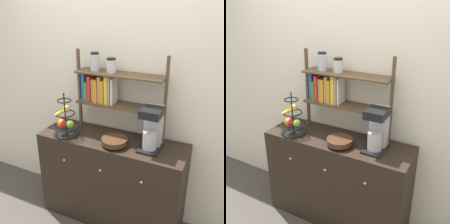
# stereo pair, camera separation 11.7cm
# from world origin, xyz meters

# --- Properties ---
(wall_back) EXTENTS (7.00, 0.05, 2.60)m
(wall_back) POSITION_xyz_m (0.00, 0.48, 1.30)
(wall_back) COLOR silver
(wall_back) RESTS_ON ground_plane
(sideboard) EXTENTS (1.37, 0.46, 0.89)m
(sideboard) POSITION_xyz_m (0.00, 0.22, 0.45)
(sideboard) COLOR black
(sideboard) RESTS_ON ground_plane
(coffee_maker) EXTENTS (0.17, 0.24, 0.37)m
(coffee_maker) POSITION_xyz_m (0.37, 0.23, 1.08)
(coffee_maker) COLOR black
(coffee_maker) RESTS_ON sideboard
(fruit_stand) EXTENTS (0.24, 0.24, 0.41)m
(fruit_stand) POSITION_xyz_m (-0.43, 0.12, 1.03)
(fruit_stand) COLOR black
(fruit_stand) RESTS_ON sideboard
(wooden_bowl) EXTENTS (0.23, 0.23, 0.07)m
(wooden_bowl) POSITION_xyz_m (0.07, 0.13, 0.93)
(wooden_bowl) COLOR #422819
(wooden_bowl) RESTS_ON sideboard
(shelf_hutch) EXTENTS (0.85, 0.20, 0.77)m
(shelf_hutch) POSITION_xyz_m (-0.10, 0.34, 1.34)
(shelf_hutch) COLOR brown
(shelf_hutch) RESTS_ON sideboard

